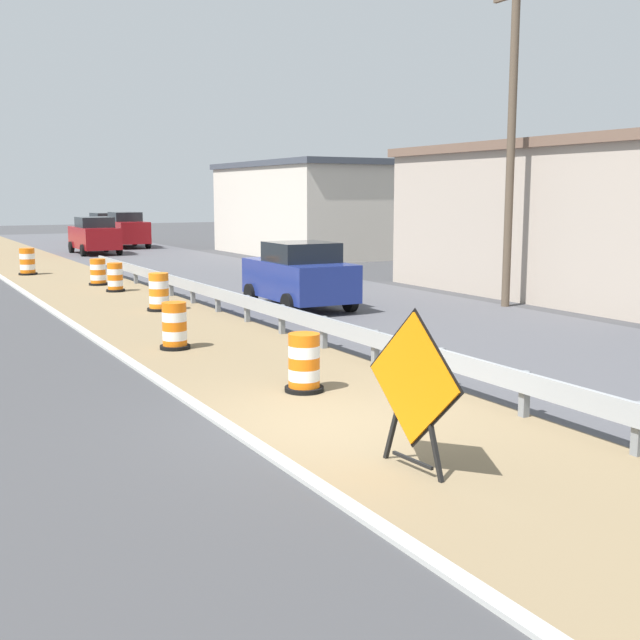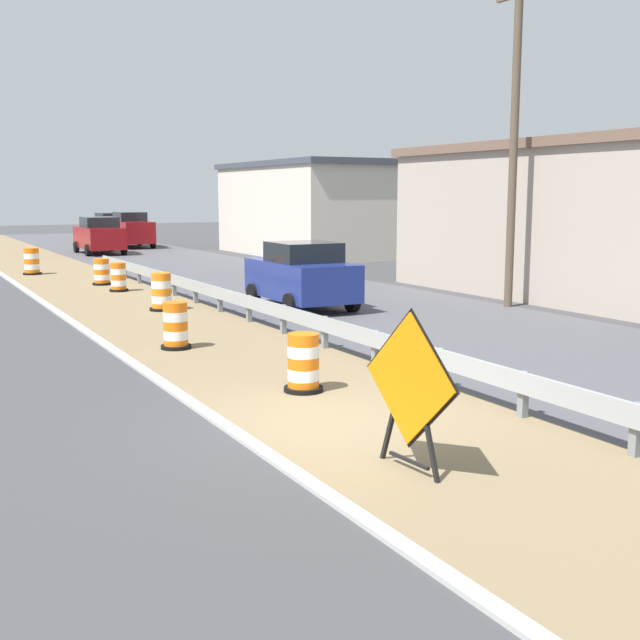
% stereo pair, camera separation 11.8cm
% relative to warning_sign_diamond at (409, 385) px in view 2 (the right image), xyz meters
% --- Properties ---
extents(ground_plane, '(160.00, 160.00, 0.00)m').
position_rel_warning_sign_diamond_xyz_m(ground_plane, '(0.03, 2.21, -1.06)').
color(ground_plane, '#3D3D3F').
extents(median_dirt_strip, '(4.18, 120.00, 0.01)m').
position_rel_warning_sign_diamond_xyz_m(median_dirt_strip, '(0.91, 2.21, -1.06)').
color(median_dirt_strip, '#7F6B4C').
rests_on(median_dirt_strip, ground).
extents(curb_near_edge, '(0.20, 120.00, 0.11)m').
position_rel_warning_sign_diamond_xyz_m(curb_near_edge, '(-1.27, 2.21, -1.06)').
color(curb_near_edge, '#ADADA8').
rests_on(curb_near_edge, ground).
extents(guardrail_median, '(0.18, 43.12, 0.71)m').
position_rel_warning_sign_diamond_xyz_m(guardrail_median, '(2.77, 5.22, -0.54)').
color(guardrail_median, '#999EA3').
rests_on(guardrail_median, ground).
extents(warning_sign_diamond, '(0.18, 1.70, 1.99)m').
position_rel_warning_sign_diamond_xyz_m(warning_sign_diamond, '(0.00, 0.00, 0.00)').
color(warning_sign_diamond, black).
rests_on(warning_sign_diamond, ground).
extents(traffic_barrel_nearest, '(0.67, 0.67, 0.99)m').
position_rel_warning_sign_diamond_xyz_m(traffic_barrel_nearest, '(0.68, 4.09, -0.61)').
color(traffic_barrel_nearest, orange).
rests_on(traffic_barrel_nearest, ground).
extents(traffic_barrel_close, '(0.65, 0.65, 1.01)m').
position_rel_warning_sign_diamond_xyz_m(traffic_barrel_close, '(-0.01, 8.75, -0.60)').
color(traffic_barrel_close, orange).
rests_on(traffic_barrel_close, ground).
extents(traffic_barrel_mid, '(0.70, 0.70, 1.08)m').
position_rel_warning_sign_diamond_xyz_m(traffic_barrel_mid, '(1.46, 14.47, -0.57)').
color(traffic_barrel_mid, orange).
rests_on(traffic_barrel_mid, ground).
extents(traffic_barrel_far, '(0.64, 0.64, 0.98)m').
position_rel_warning_sign_diamond_xyz_m(traffic_barrel_far, '(1.54, 19.58, -0.62)').
color(traffic_barrel_far, orange).
rests_on(traffic_barrel_far, ground).
extents(traffic_barrel_farther, '(0.75, 0.75, 1.10)m').
position_rel_warning_sign_diamond_xyz_m(traffic_barrel_farther, '(-0.13, 27.06, -0.56)').
color(traffic_barrel_farther, orange).
rests_on(traffic_barrel_farther, ground).
extents(traffic_barrel_farthest, '(0.69, 0.69, 0.96)m').
position_rel_warning_sign_diamond_xyz_m(traffic_barrel_farthest, '(1.51, 21.85, -0.63)').
color(traffic_barrel_farthest, orange).
rests_on(traffic_barrel_farthest, ground).
extents(car_lead_near_lane, '(2.17, 4.52, 2.04)m').
position_rel_warning_sign_diamond_xyz_m(car_lead_near_lane, '(5.08, 37.44, -0.04)').
color(car_lead_near_lane, maroon).
rests_on(car_lead_near_lane, ground).
extents(car_trailing_near_lane, '(2.08, 4.71, 2.18)m').
position_rel_warning_sign_diamond_xyz_m(car_trailing_near_lane, '(8.11, 42.02, 0.03)').
color(car_trailing_near_lane, maroon).
rests_on(car_trailing_near_lane, ground).
extents(car_lead_far_lane, '(2.22, 4.07, 1.93)m').
position_rel_warning_sign_diamond_xyz_m(car_lead_far_lane, '(5.18, 12.95, -0.09)').
color(car_lead_far_lane, navy).
rests_on(car_lead_far_lane, ground).
extents(car_mid_far_lane, '(2.08, 4.59, 2.00)m').
position_rel_warning_sign_diamond_xyz_m(car_mid_far_lane, '(8.44, 48.43, -0.06)').
color(car_mid_far_lane, maroon).
rests_on(car_mid_far_lane, ground).
extents(roadside_shop_near, '(8.28, 11.86, 4.95)m').
position_rel_warning_sign_diamond_xyz_m(roadside_shop_near, '(15.57, 11.89, 1.43)').
color(roadside_shop_near, '#AD9E8E').
rests_on(roadside_shop_near, ground).
extents(roadside_shop_far, '(6.26, 12.28, 5.01)m').
position_rel_warning_sign_diamond_xyz_m(roadside_shop_far, '(15.17, 31.54, 1.46)').
color(roadside_shop_far, beige).
rests_on(roadside_shop_far, ground).
extents(utility_pole_near, '(0.24, 1.80, 9.31)m').
position_rel_warning_sign_diamond_xyz_m(utility_pole_near, '(10.73, 10.37, 3.76)').
color(utility_pole_near, brown).
rests_on(utility_pole_near, ground).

